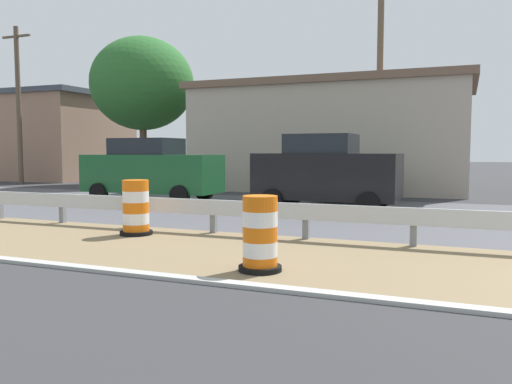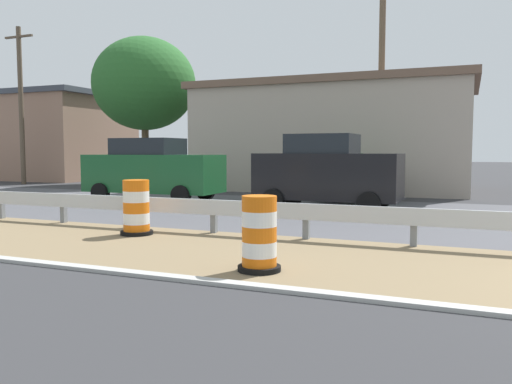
% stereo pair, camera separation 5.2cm
% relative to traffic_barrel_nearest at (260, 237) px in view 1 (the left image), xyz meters
% --- Properties ---
extents(guardrail_median, '(0.18, 50.88, 0.71)m').
position_rel_traffic_barrel_nearest_xyz_m(guardrail_median, '(2.81, -1.87, 0.02)').
color(guardrail_median, silver).
rests_on(guardrail_median, ground).
extents(traffic_barrel_nearest, '(0.63, 0.63, 1.09)m').
position_rel_traffic_barrel_nearest_xyz_m(traffic_barrel_nearest, '(0.00, 0.00, 0.00)').
color(traffic_barrel_nearest, orange).
rests_on(traffic_barrel_nearest, ground).
extents(traffic_barrel_close, '(0.67, 0.67, 1.14)m').
position_rel_traffic_barrel_nearest_xyz_m(traffic_barrel_close, '(2.04, 3.57, 0.02)').
color(traffic_barrel_close, orange).
rests_on(traffic_barrel_close, ground).
extents(car_trailing_near_lane, '(2.01, 4.20, 2.22)m').
position_rel_traffic_barrel_nearest_xyz_m(car_trailing_near_lane, '(7.96, 1.08, 0.61)').
color(car_trailing_near_lane, black).
rests_on(car_trailing_near_lane, ground).
extents(car_distant_a, '(2.01, 4.78, 2.16)m').
position_rel_traffic_barrel_nearest_xyz_m(car_distant_a, '(8.27, 7.32, 0.58)').
color(car_distant_a, '#195128').
rests_on(car_distant_a, ground).
extents(roadside_shop_near, '(7.62, 11.93, 4.71)m').
position_rel_traffic_barrel_nearest_xyz_m(roadside_shop_near, '(16.62, 2.89, 1.87)').
color(roadside_shop_near, '#AD9E8E').
rests_on(roadside_shop_near, ground).
extents(roadside_shop_far, '(7.09, 14.40, 5.21)m').
position_rel_traffic_barrel_nearest_xyz_m(roadside_shop_far, '(18.21, 24.19, 2.12)').
color(roadside_shop_far, '#93705B').
rests_on(roadside_shop_far, ground).
extents(utility_pole_near, '(0.24, 1.80, 8.86)m').
position_rel_traffic_barrel_nearest_xyz_m(utility_pole_near, '(13.48, 0.43, 4.10)').
color(utility_pole_near, brown).
rests_on(utility_pole_near, ground).
extents(utility_pole_mid, '(0.24, 1.80, 8.05)m').
position_rel_traffic_barrel_nearest_xyz_m(utility_pole_mid, '(13.43, 18.73, 3.69)').
color(utility_pole_mid, brown).
rests_on(utility_pole_mid, ground).
extents(bush_roadside, '(3.22, 3.22, 1.68)m').
position_rel_traffic_barrel_nearest_xyz_m(bush_roadside, '(11.00, 1.03, 0.35)').
color(bush_roadside, '#1E4C23').
rests_on(bush_roadside, ground).
extents(tree_roadside, '(5.22, 5.22, 7.49)m').
position_rel_traffic_barrel_nearest_xyz_m(tree_roadside, '(15.67, 12.69, 4.64)').
color(tree_roadside, brown).
rests_on(tree_roadside, ground).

